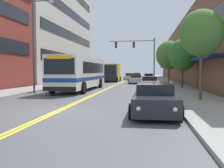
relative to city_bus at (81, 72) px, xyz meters
The scene contains 22 objects.
ground_plane 24.61m from the city_bus, 84.66° to the left, with size 240.00×240.00×0.00m, color #4C4C4F.
sidewalk_left 24.99m from the city_bus, 101.49° to the left, with size 3.50×106.00×0.14m.
sidewalk_right 26.29m from the city_bus, 68.69° to the left, with size 3.50×106.00×0.14m.
centre_line 24.61m from the city_bus, 84.66° to the left, with size 0.34×106.00×0.01m.
office_tower_left 26.92m from the city_bus, 122.77° to the left, with size 12.08×29.61×28.10m.
storefront_row_right 29.10m from the city_bus, 57.59° to the left, with size 9.10×68.00×9.49m.
city_bus is the anchor object (origin of this frame).
car_navy_parked_left_near 12.03m from the city_bus, 99.83° to the left, with size 2.18×4.30×1.31m.
car_slate_blue_parked_left_mid 19.90m from the city_bus, 95.74° to the left, with size 1.98×4.36×1.41m.
car_charcoal_parked_right_foreground 14.34m from the city_bus, 62.08° to the right, with size 2.03×4.87×1.29m.
car_beige_parked_right_mid 7.24m from the city_bus, 21.45° to the left, with size 2.01×4.63×1.27m.
car_red_parked_right_far 23.64m from the city_bus, 73.47° to the left, with size 2.05×4.73×1.38m.
car_dark_grey_moving_lead 37.56m from the city_bus, 83.82° to the left, with size 2.13×4.20×1.37m.
car_champagne_moving_second 27.55m from the city_bus, 83.81° to the left, with size 2.20×4.90×1.39m.
car_silver_moving_third 14.11m from the city_bus, 70.17° to the left, with size 2.00×4.44×1.38m.
box_truck 19.41m from the city_bus, 89.08° to the left, with size 2.69×6.61×3.05m.
traffic_signal_mast 16.58m from the city_bus, 71.69° to the left, with size 7.09×0.38×6.85m.
street_lamp_left_near 5.53m from the city_bus, 125.74° to the right, with size 1.92×0.28×7.76m.
street_tree_right_near 12.80m from the city_bus, 40.60° to the right, with size 2.54×2.54×5.36m.
street_tree_right_mid 10.38m from the city_bus, 13.84° to the left, with size 2.90×2.90×4.96m.
street_tree_right_far 16.46m from the city_bus, 54.16° to the left, with size 3.74×3.74×6.06m.
fire_hydrant 9.04m from the city_bus, 23.33° to the right, with size 0.36×0.28×0.86m.
Camera 1 is at (4.06, -11.08, 1.86)m, focal length 40.00 mm.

